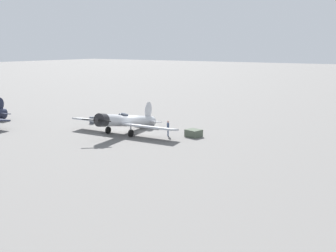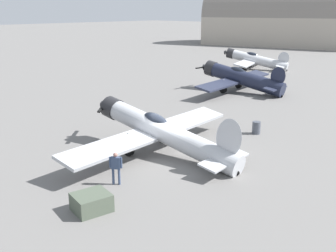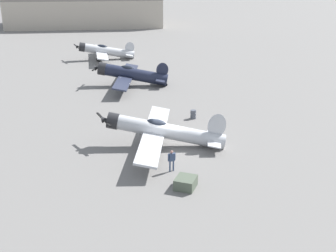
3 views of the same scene
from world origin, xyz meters
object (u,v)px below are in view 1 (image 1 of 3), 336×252
Objects in this scene: ground_crew_mechanic at (168,127)px; fuel_drum at (92,120)px; equipment_crate at (194,133)px; airplane_foreground at (126,121)px.

fuel_drum is (-0.69, -11.90, -0.57)m from ground_crew_mechanic.
equipment_crate is 14.34m from fuel_drum.
airplane_foreground is at bearing 73.91° from fuel_drum.
fuel_drum is (-2.09, -7.26, -0.95)m from airplane_foreground.
airplane_foreground is at bearing -20.50° from ground_crew_mechanic.
airplane_foreground reaches higher than fuel_drum.
ground_crew_mechanic reaches higher than fuel_drum.
ground_crew_mechanic is at bearing 103.35° from airplane_foreground.
equipment_crate is at bearing 107.26° from airplane_foreground.
airplane_foreground is 4.86m from ground_crew_mechanic.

